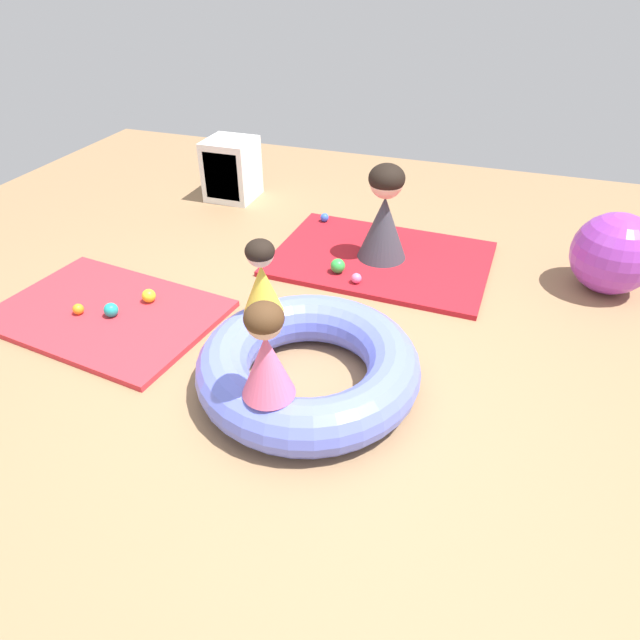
{
  "coord_description": "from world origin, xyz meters",
  "views": [
    {
      "loc": [
        0.9,
        -2.28,
        2.1
      ],
      "look_at": [
        0.07,
        0.14,
        0.33
      ],
      "focal_mm": 31.15,
      "sensor_mm": 36.0,
      "label": 1
    }
  ],
  "objects_px": {
    "adult_seated": "(384,214)",
    "child_in_pink": "(266,352)",
    "play_ball_orange": "(78,309)",
    "exercise_ball_large": "(614,254)",
    "play_ball_yellow": "(149,296)",
    "child_in_yellow": "(262,278)",
    "play_ball_green": "(338,266)",
    "storage_cube": "(230,170)",
    "inflatable_cushion": "(308,366)",
    "play_ball_pink": "(356,278)",
    "play_ball_blue": "(325,217)",
    "play_ball_teal": "(111,310)"
  },
  "relations": [
    {
      "from": "play_ball_orange",
      "to": "storage_cube",
      "type": "height_order",
      "value": "storage_cube"
    },
    {
      "from": "play_ball_blue",
      "to": "exercise_ball_large",
      "type": "bearing_deg",
      "value": -9.15
    },
    {
      "from": "play_ball_yellow",
      "to": "play_ball_orange",
      "type": "distance_m",
      "value": 0.46
    },
    {
      "from": "play_ball_yellow",
      "to": "play_ball_blue",
      "type": "height_order",
      "value": "play_ball_yellow"
    },
    {
      "from": "inflatable_cushion",
      "to": "play_ball_blue",
      "type": "relative_size",
      "value": 16.7
    },
    {
      "from": "inflatable_cushion",
      "to": "play_ball_green",
      "type": "relative_size",
      "value": 11.35
    },
    {
      "from": "child_in_yellow",
      "to": "child_in_pink",
      "type": "distance_m",
      "value": 0.71
    },
    {
      "from": "child_in_pink",
      "to": "child_in_yellow",
      "type": "bearing_deg",
      "value": 142.41
    },
    {
      "from": "play_ball_yellow",
      "to": "storage_cube",
      "type": "height_order",
      "value": "storage_cube"
    },
    {
      "from": "play_ball_green",
      "to": "play_ball_orange",
      "type": "height_order",
      "value": "play_ball_green"
    },
    {
      "from": "child_in_pink",
      "to": "storage_cube",
      "type": "bearing_deg",
      "value": 146.56
    },
    {
      "from": "adult_seated",
      "to": "exercise_ball_large",
      "type": "height_order",
      "value": "adult_seated"
    },
    {
      "from": "adult_seated",
      "to": "play_ball_green",
      "type": "distance_m",
      "value": 0.53
    },
    {
      "from": "adult_seated",
      "to": "child_in_pink",
      "type": "bearing_deg",
      "value": 30.74
    },
    {
      "from": "play_ball_yellow",
      "to": "play_ball_pink",
      "type": "xyz_separation_m",
      "value": [
        1.27,
        0.7,
        -0.01
      ]
    },
    {
      "from": "play_ball_orange",
      "to": "exercise_ball_large",
      "type": "bearing_deg",
      "value": 24.96
    },
    {
      "from": "inflatable_cushion",
      "to": "child_in_pink",
      "type": "distance_m",
      "value": 0.58
    },
    {
      "from": "play_ball_yellow",
      "to": "child_in_yellow",
      "type": "bearing_deg",
      "value": -11.84
    },
    {
      "from": "play_ball_orange",
      "to": "play_ball_teal",
      "type": "bearing_deg",
      "value": 12.51
    },
    {
      "from": "child_in_yellow",
      "to": "adult_seated",
      "type": "xyz_separation_m",
      "value": [
        0.39,
        1.36,
        -0.12
      ]
    },
    {
      "from": "child_in_pink",
      "to": "play_ball_blue",
      "type": "bearing_deg",
      "value": 129.17
    },
    {
      "from": "play_ball_blue",
      "to": "inflatable_cushion",
      "type": "bearing_deg",
      "value": -73.83
    },
    {
      "from": "play_ball_blue",
      "to": "storage_cube",
      "type": "relative_size",
      "value": 0.13
    },
    {
      "from": "play_ball_orange",
      "to": "inflatable_cushion",
      "type": "bearing_deg",
      "value": -4.85
    },
    {
      "from": "play_ball_teal",
      "to": "play_ball_yellow",
      "type": "bearing_deg",
      "value": 59.69
    },
    {
      "from": "inflatable_cushion",
      "to": "exercise_ball_large",
      "type": "xyz_separation_m",
      "value": [
        1.65,
        1.69,
        0.14
      ]
    },
    {
      "from": "play_ball_blue",
      "to": "exercise_ball_large",
      "type": "height_order",
      "value": "exercise_ball_large"
    },
    {
      "from": "storage_cube",
      "to": "play_ball_blue",
      "type": "bearing_deg",
      "value": -16.37
    },
    {
      "from": "child_in_pink",
      "to": "play_ball_green",
      "type": "xyz_separation_m",
      "value": [
        -0.17,
        1.65,
        -0.45
      ]
    },
    {
      "from": "exercise_ball_large",
      "to": "storage_cube",
      "type": "height_order",
      "value": "exercise_ball_large"
    },
    {
      "from": "inflatable_cushion",
      "to": "adult_seated",
      "type": "xyz_separation_m",
      "value": [
        0.03,
        1.58,
        0.25
      ]
    },
    {
      "from": "adult_seated",
      "to": "play_ball_blue",
      "type": "bearing_deg",
      "value": -93.86
    },
    {
      "from": "child_in_pink",
      "to": "adult_seated",
      "type": "height_order",
      "value": "child_in_pink"
    },
    {
      "from": "play_ball_teal",
      "to": "child_in_pink",
      "type": "bearing_deg",
      "value": -23.48
    },
    {
      "from": "child_in_pink",
      "to": "exercise_ball_large",
      "type": "xyz_separation_m",
      "value": [
        1.7,
        2.11,
        -0.25
      ]
    },
    {
      "from": "play_ball_teal",
      "to": "play_ball_blue",
      "type": "bearing_deg",
      "value": 65.34
    },
    {
      "from": "play_ball_green",
      "to": "exercise_ball_large",
      "type": "distance_m",
      "value": 1.93
    },
    {
      "from": "play_ball_pink",
      "to": "exercise_ball_large",
      "type": "bearing_deg",
      "value": 18.39
    },
    {
      "from": "adult_seated",
      "to": "play_ball_yellow",
      "type": "bearing_deg",
      "value": -16.32
    },
    {
      "from": "play_ball_green",
      "to": "play_ball_pink",
      "type": "relative_size",
      "value": 1.45
    },
    {
      "from": "play_ball_blue",
      "to": "play_ball_teal",
      "type": "xyz_separation_m",
      "value": [
        -0.85,
        -1.86,
        0.01
      ]
    },
    {
      "from": "play_ball_green",
      "to": "play_ball_teal",
      "type": "height_order",
      "value": "play_ball_green"
    },
    {
      "from": "play_ball_orange",
      "to": "adult_seated",
      "type": "bearing_deg",
      "value": 40.08
    },
    {
      "from": "child_in_yellow",
      "to": "play_ball_blue",
      "type": "height_order",
      "value": "child_in_yellow"
    },
    {
      "from": "exercise_ball_large",
      "to": "storage_cube",
      "type": "xyz_separation_m",
      "value": [
        -3.3,
        0.67,
        -0.01
      ]
    },
    {
      "from": "child_in_pink",
      "to": "play_ball_yellow",
      "type": "xyz_separation_m",
      "value": [
        -1.27,
        0.84,
        -0.45
      ]
    },
    {
      "from": "play_ball_orange",
      "to": "play_ball_yellow",
      "type": "bearing_deg",
      "value": 38.09
    },
    {
      "from": "adult_seated",
      "to": "storage_cube",
      "type": "bearing_deg",
      "value": -81.87
    },
    {
      "from": "play_ball_green",
      "to": "storage_cube",
      "type": "relative_size",
      "value": 0.19
    },
    {
      "from": "child_in_yellow",
      "to": "exercise_ball_large",
      "type": "xyz_separation_m",
      "value": [
        2.01,
        1.47,
        -0.23
      ]
    }
  ]
}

